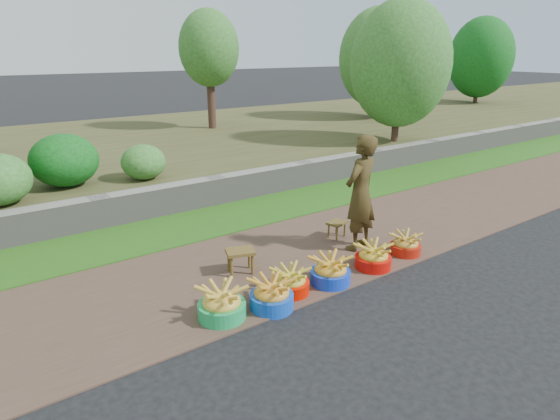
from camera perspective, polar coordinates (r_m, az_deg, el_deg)
ground_plane at (r=6.33m, az=10.25°, el=-8.84°), size 120.00×120.00×0.00m
dirt_shoulder at (r=7.15m, az=3.12°, el=-5.05°), size 80.00×2.50×0.02m
grass_verge at (r=8.68m, az=-5.10°, el=-0.57°), size 80.00×1.50×0.04m
retaining_wall at (r=9.31m, az=-7.80°, el=2.34°), size 80.00×0.35×0.55m
earth_bank at (r=13.73m, az=-17.51°, el=6.96°), size 80.00×10.00×0.50m
vegetation at (r=11.39m, az=-22.06°, el=16.30°), size 33.75×8.37×4.63m
basin_a at (r=5.45m, az=-7.12°, el=-11.34°), size 0.55×0.55×0.41m
basin_b at (r=5.61m, az=-1.04°, el=-10.33°), size 0.53×0.53×0.39m
basin_c at (r=5.93m, az=1.29°, el=-8.79°), size 0.48×0.48×0.36m
basin_d at (r=6.18m, az=6.16°, el=-7.47°), size 0.53×0.53×0.40m
basin_e at (r=6.69m, az=11.30°, el=-5.68°), size 0.51×0.51×0.38m
basin_f at (r=7.25m, az=15.06°, el=-4.14°), size 0.46×0.46×0.34m
stool_left at (r=6.39m, az=-4.86°, el=-5.44°), size 0.45×0.40×0.33m
stool_right at (r=7.61m, az=6.95°, el=-1.82°), size 0.35×0.30×0.27m
vendor_woman at (r=7.05m, az=9.79°, el=2.03°), size 0.73×0.58×1.75m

